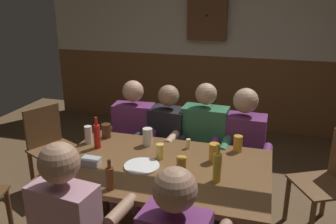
{
  "coord_description": "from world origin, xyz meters",
  "views": [
    {
      "loc": [
        0.7,
        -2.17,
        1.98
      ],
      "look_at": [
        0.0,
        0.22,
        1.14
      ],
      "focal_mm": 37.49,
      "sensor_mm": 36.0,
      "label": 1
    }
  ],
  "objects_px": {
    "person_1": "(165,141)",
    "wall_dart_cabinet": "(207,15)",
    "person_2": "(203,143)",
    "chair_empty_near_left": "(51,146)",
    "person_3": "(242,148)",
    "pint_glass_2": "(160,151)",
    "dining_table": "(162,178)",
    "pint_glass_5": "(88,135)",
    "pint_glass_1": "(214,153)",
    "chair_empty_near_right": "(331,181)",
    "bottle_2": "(110,177)",
    "bottle_0": "(97,136)",
    "bottle_1": "(217,167)",
    "pint_glass_0": "(238,144)",
    "pint_glass_4": "(181,166)",
    "condiment_caddy": "(91,161)",
    "pint_glass_7": "(181,179)",
    "table_candle": "(188,144)",
    "plate_0": "(142,166)",
    "person_0": "(132,137)",
    "pint_glass_6": "(148,137)",
    "pint_glass_3": "(106,131)"
  },
  "relations": [
    {
      "from": "person_1",
      "to": "wall_dart_cabinet",
      "type": "distance_m",
      "value": 2.4
    },
    {
      "from": "person_2",
      "to": "chair_empty_near_left",
      "type": "bearing_deg",
      "value": 5.76
    },
    {
      "from": "person_3",
      "to": "pint_glass_2",
      "type": "xyz_separation_m",
      "value": [
        -0.57,
        -0.63,
        0.17
      ]
    },
    {
      "from": "dining_table",
      "to": "pint_glass_5",
      "type": "xyz_separation_m",
      "value": [
        -0.72,
        0.22,
        0.19
      ]
    },
    {
      "from": "pint_glass_1",
      "to": "chair_empty_near_right",
      "type": "bearing_deg",
      "value": 28.59
    },
    {
      "from": "chair_empty_near_left",
      "to": "bottle_2",
      "type": "bearing_deg",
      "value": 73.05
    },
    {
      "from": "chair_empty_near_left",
      "to": "bottle_2",
      "type": "distance_m",
      "value": 1.64
    },
    {
      "from": "person_3",
      "to": "bottle_0",
      "type": "distance_m",
      "value": 1.28
    },
    {
      "from": "bottle_1",
      "to": "pint_glass_0",
      "type": "height_order",
      "value": "bottle_1"
    },
    {
      "from": "chair_empty_near_right",
      "to": "pint_glass_4",
      "type": "relative_size",
      "value": 6.57
    },
    {
      "from": "person_2",
      "to": "pint_glass_0",
      "type": "xyz_separation_m",
      "value": [
        0.34,
        -0.33,
        0.17
      ]
    },
    {
      "from": "dining_table",
      "to": "person_3",
      "type": "relative_size",
      "value": 1.31
    },
    {
      "from": "person_1",
      "to": "person_2",
      "type": "bearing_deg",
      "value": -171.97
    },
    {
      "from": "chair_empty_near_right",
      "to": "pint_glass_1",
      "type": "bearing_deg",
      "value": 90.92
    },
    {
      "from": "person_3",
      "to": "pint_glass_2",
      "type": "relative_size",
      "value": 10.01
    },
    {
      "from": "condiment_caddy",
      "to": "pint_glass_7",
      "type": "bearing_deg",
      "value": -9.56
    },
    {
      "from": "table_candle",
      "to": "bottle_1",
      "type": "relative_size",
      "value": 0.3
    },
    {
      "from": "dining_table",
      "to": "plate_0",
      "type": "bearing_deg",
      "value": -152.17
    },
    {
      "from": "chair_empty_near_right",
      "to": "chair_empty_near_left",
      "type": "xyz_separation_m",
      "value": [
        -2.71,
        -0.03,
        0.0
      ]
    },
    {
      "from": "person_0",
      "to": "pint_glass_6",
      "type": "height_order",
      "value": "person_0"
    },
    {
      "from": "person_3",
      "to": "chair_empty_near_left",
      "type": "relative_size",
      "value": 1.37
    },
    {
      "from": "pint_glass_5",
      "to": "person_0",
      "type": "bearing_deg",
      "value": 68.84
    },
    {
      "from": "bottle_1",
      "to": "pint_glass_4",
      "type": "relative_size",
      "value": 1.99
    },
    {
      "from": "person_2",
      "to": "pint_glass_4",
      "type": "distance_m",
      "value": 0.84
    },
    {
      "from": "pint_glass_3",
      "to": "person_0",
      "type": "bearing_deg",
      "value": 73.95
    },
    {
      "from": "bottle_1",
      "to": "pint_glass_3",
      "type": "xyz_separation_m",
      "value": [
        -1.05,
        0.49,
        -0.05
      ]
    },
    {
      "from": "dining_table",
      "to": "person_2",
      "type": "relative_size",
      "value": 1.29
    },
    {
      "from": "table_candle",
      "to": "pint_glass_7",
      "type": "distance_m",
      "value": 0.61
    },
    {
      "from": "person_0",
      "to": "table_candle",
      "type": "bearing_deg",
      "value": 145.61
    },
    {
      "from": "person_1",
      "to": "plate_0",
      "type": "bearing_deg",
      "value": 100.2
    },
    {
      "from": "person_3",
      "to": "pint_glass_6",
      "type": "distance_m",
      "value": 0.88
    },
    {
      "from": "pint_glass_3",
      "to": "bottle_0",
      "type": "bearing_deg",
      "value": -83.27
    },
    {
      "from": "person_1",
      "to": "bottle_1",
      "type": "xyz_separation_m",
      "value": [
        0.61,
        -0.83,
        0.24
      ]
    },
    {
      "from": "pint_glass_7",
      "to": "person_2",
      "type": "bearing_deg",
      "value": 92.31
    },
    {
      "from": "person_1",
      "to": "pint_glass_3",
      "type": "relative_size",
      "value": 9.51
    },
    {
      "from": "plate_0",
      "to": "bottle_0",
      "type": "bearing_deg",
      "value": 154.65
    },
    {
      "from": "dining_table",
      "to": "condiment_caddy",
      "type": "bearing_deg",
      "value": -165.32
    },
    {
      "from": "pint_glass_6",
      "to": "pint_glass_3",
      "type": "bearing_deg",
      "value": 172.31
    },
    {
      "from": "pint_glass_1",
      "to": "pint_glass_4",
      "type": "height_order",
      "value": "pint_glass_1"
    },
    {
      "from": "person_3",
      "to": "wall_dart_cabinet",
      "type": "height_order",
      "value": "wall_dart_cabinet"
    },
    {
      "from": "pint_glass_7",
      "to": "bottle_0",
      "type": "bearing_deg",
      "value": 153.31
    },
    {
      "from": "dining_table",
      "to": "pint_glass_4",
      "type": "xyz_separation_m",
      "value": [
        0.17,
        -0.1,
        0.18
      ]
    },
    {
      "from": "pint_glass_3",
      "to": "plate_0",
      "type": "bearing_deg",
      "value": -41.71
    },
    {
      "from": "chair_empty_near_right",
      "to": "pint_glass_1",
      "type": "xyz_separation_m",
      "value": [
        -0.93,
        -0.51,
        0.38
      ]
    },
    {
      "from": "pint_glass_2",
      "to": "pint_glass_3",
      "type": "height_order",
      "value": "pint_glass_3"
    },
    {
      "from": "person_0",
      "to": "pint_glass_5",
      "type": "height_order",
      "value": "person_0"
    },
    {
      "from": "person_1",
      "to": "pint_glass_2",
      "type": "relative_size",
      "value": 9.82
    },
    {
      "from": "pint_glass_5",
      "to": "pint_glass_6",
      "type": "xyz_separation_m",
      "value": [
        0.5,
        0.09,
        -0.0
      ]
    },
    {
      "from": "dining_table",
      "to": "pint_glass_6",
      "type": "bearing_deg",
      "value": 124.82
    },
    {
      "from": "person_2",
      "to": "condiment_caddy",
      "type": "distance_m",
      "value": 1.11
    }
  ]
}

